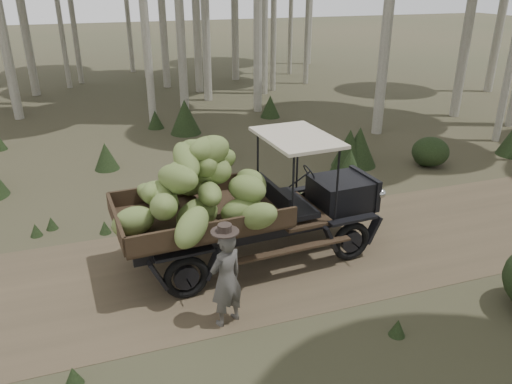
# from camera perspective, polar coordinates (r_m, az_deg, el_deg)

# --- Properties ---
(ground) EXTENTS (120.00, 120.00, 0.00)m
(ground) POSITION_cam_1_polar(r_m,az_deg,el_deg) (9.90, -10.46, -9.63)
(ground) COLOR #473D2B
(ground) RESTS_ON ground
(dirt_track) EXTENTS (70.00, 4.00, 0.01)m
(dirt_track) POSITION_cam_1_polar(r_m,az_deg,el_deg) (9.90, -10.46, -9.61)
(dirt_track) COLOR brown
(dirt_track) RESTS_ON ground
(banana_truck) EXTENTS (5.73, 2.88, 2.83)m
(banana_truck) POSITION_cam_1_polar(r_m,az_deg,el_deg) (9.46, -3.43, -0.05)
(banana_truck) COLOR black
(banana_truck) RESTS_ON ground
(farmer) EXTENTS (0.72, 0.61, 1.84)m
(farmer) POSITION_cam_1_polar(r_m,az_deg,el_deg) (8.16, -3.43, -9.78)
(farmer) COLOR #4E4B47
(farmer) RESTS_ON ground
(undergrowth) EXTENTS (23.65, 23.02, 1.32)m
(undergrowth) POSITION_cam_1_polar(r_m,az_deg,el_deg) (9.44, -5.13, -7.15)
(undergrowth) COLOR #233319
(undergrowth) RESTS_ON ground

